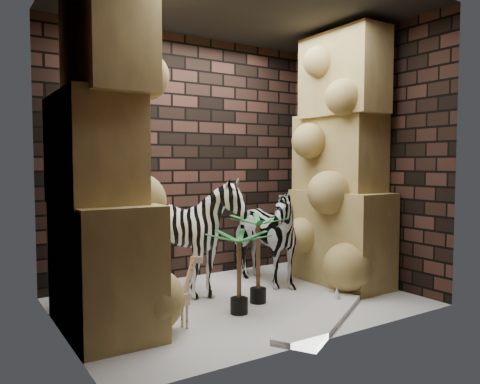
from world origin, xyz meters
TOP-DOWN VIEW (x-y plane):
  - floor at (0.00, 0.00)m, footprint 3.50×3.50m
  - ceiling at (0.00, 0.00)m, footprint 3.50×3.50m
  - wall_back at (0.00, 1.25)m, footprint 3.50×0.00m
  - wall_front at (0.00, -1.25)m, footprint 3.50×0.00m
  - wall_left at (-1.75, 0.00)m, footprint 0.00×3.00m
  - wall_right at (1.75, 0.00)m, footprint 0.00×3.00m
  - rock_pillar_left at (-1.40, 0.00)m, footprint 0.68×1.30m
  - rock_pillar_right at (1.42, 0.00)m, footprint 0.58×1.25m
  - zebra_right at (0.58, 0.46)m, footprint 0.67×1.16m
  - zebra_left at (-0.31, 0.46)m, footprint 1.45×1.59m
  - giraffe_toy at (-0.90, -0.40)m, footprint 0.36×0.18m
  - palm_front at (0.14, -0.12)m, footprint 0.36×0.36m
  - palm_back at (-0.21, -0.31)m, footprint 0.36×0.36m
  - surfboard at (0.34, -0.86)m, footprint 1.52×1.12m

SIDE VIEW (x-z plane):
  - floor at x=0.00m, z-range 0.00..0.00m
  - surfboard at x=0.34m, z-range 0.00..0.05m
  - giraffe_toy at x=-0.90m, z-range 0.00..0.66m
  - palm_back at x=-0.21m, z-range 0.00..0.80m
  - palm_front at x=0.14m, z-range 0.00..0.92m
  - zebra_left at x=-0.31m, z-range 0.00..1.17m
  - zebra_right at x=0.58m, z-range 0.00..1.33m
  - wall_back at x=0.00m, z-range -0.25..3.25m
  - wall_front at x=0.00m, z-range -0.25..3.25m
  - wall_left at x=-1.75m, z-range 0.00..3.00m
  - wall_right at x=1.75m, z-range 0.00..3.00m
  - rock_pillar_left at x=-1.40m, z-range 0.00..3.00m
  - rock_pillar_right at x=1.42m, z-range 0.00..3.00m
  - ceiling at x=0.00m, z-range 3.00..3.00m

